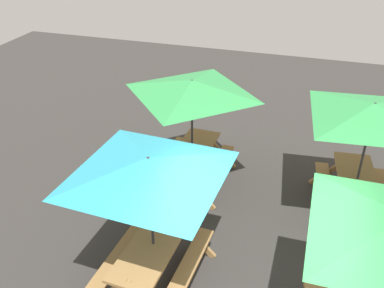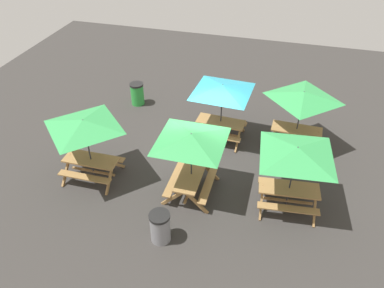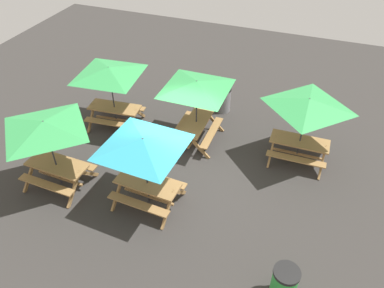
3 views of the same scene
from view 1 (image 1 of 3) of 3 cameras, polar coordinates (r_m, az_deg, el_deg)
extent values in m
cube|color=olive|center=(8.54, 21.17, -4.41)|extent=(1.86, 0.87, 0.05)
cube|color=olive|center=(8.61, 17.23, -5.67)|extent=(1.82, 0.44, 0.04)
cube|color=olive|center=(8.22, 23.86, -9.80)|extent=(0.14, 0.80, 0.81)
cube|color=olive|center=(8.07, 18.78, -9.46)|extent=(0.14, 0.80, 0.81)
cube|color=olive|center=(9.46, 22.37, -3.79)|extent=(0.14, 0.80, 0.81)
cube|color=olive|center=(9.33, 18.00, -3.39)|extent=(0.14, 0.80, 0.81)
cube|color=olive|center=(8.84, 20.55, -7.19)|extent=(1.56, 0.22, 0.06)
cylinder|color=#2D2D33|center=(8.33, 21.69, -2.09)|extent=(0.04, 0.04, 2.30)
pyramid|color=green|center=(7.87, 23.07, 4.13)|extent=(2.81, 2.81, 0.28)
cube|color=olive|center=(8.83, 0.00, -0.90)|extent=(1.83, 0.77, 0.05)
cube|color=olive|center=(8.84, 3.37, -3.12)|extent=(1.81, 0.33, 0.04)
cube|color=olive|center=(9.15, -3.25, -1.85)|extent=(1.81, 0.33, 0.04)
cube|color=olive|center=(8.32, 0.58, -6.15)|extent=(0.09, 0.80, 0.81)
cube|color=olive|center=(8.54, -4.07, -5.16)|extent=(0.09, 0.80, 0.81)
cube|color=olive|center=(9.56, 3.62, -0.87)|extent=(0.09, 0.80, 0.81)
cube|color=olive|center=(9.75, -0.50, -0.13)|extent=(0.09, 0.80, 0.81)
cube|color=olive|center=(9.11, 0.00, -3.69)|extent=(1.56, 0.13, 0.06)
cylinder|color=#2D2D33|center=(8.62, 0.00, 1.43)|extent=(0.04, 0.04, 2.30)
pyramid|color=green|center=(8.18, 0.00, 7.63)|extent=(2.07, 2.07, 0.28)
cube|color=olive|center=(6.67, -5.17, -13.20)|extent=(1.84, 0.80, 0.05)
cube|color=olive|center=(6.72, -0.62, -16.18)|extent=(1.81, 0.36, 0.04)
cube|color=olive|center=(7.07, -9.22, -13.71)|extent=(1.81, 0.36, 0.04)
cube|color=olive|center=(7.34, 0.24, -12.09)|extent=(0.10, 0.80, 0.81)
cube|color=olive|center=(7.56, -5.05, -10.73)|extent=(0.10, 0.80, 0.81)
cube|color=olive|center=(7.04, -4.97, -16.27)|extent=(1.56, 0.16, 0.06)
cylinder|color=#2D2D33|center=(6.40, -5.34, -10.54)|extent=(0.04, 0.04, 2.30)
pyramid|color=teal|center=(5.79, -5.81, -2.96)|extent=(2.82, 2.82, 0.28)
camera|label=2|loc=(12.03, 83.57, 21.78)|focal=35.00mm
camera|label=3|loc=(8.81, -79.87, 26.47)|focal=35.00mm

